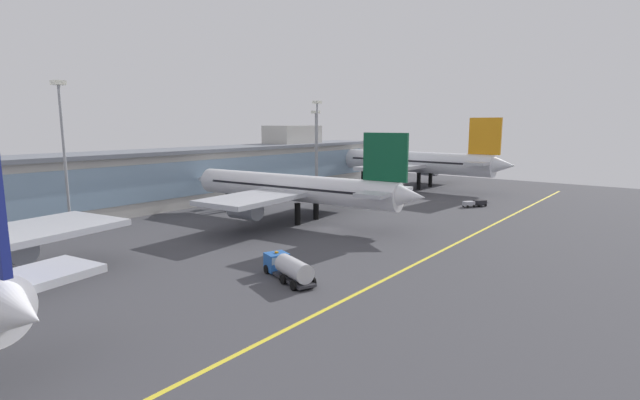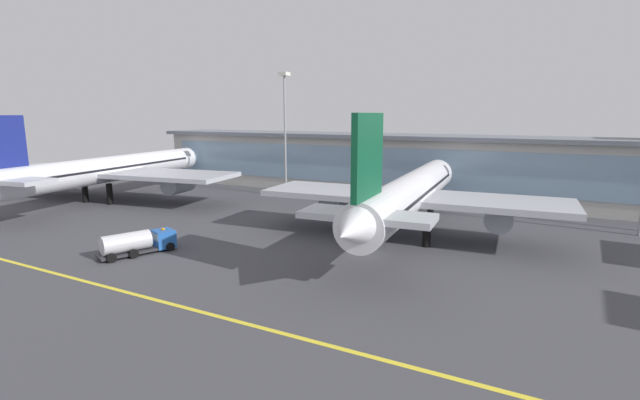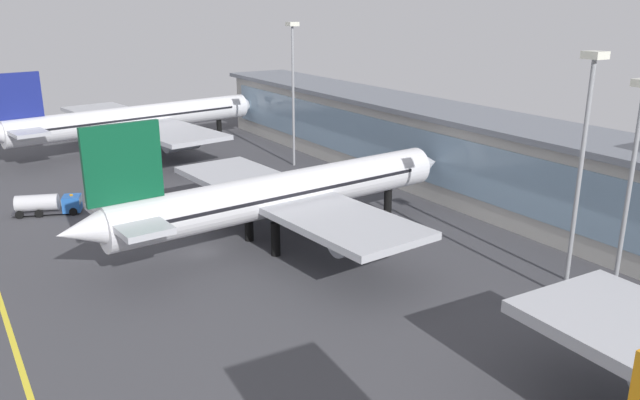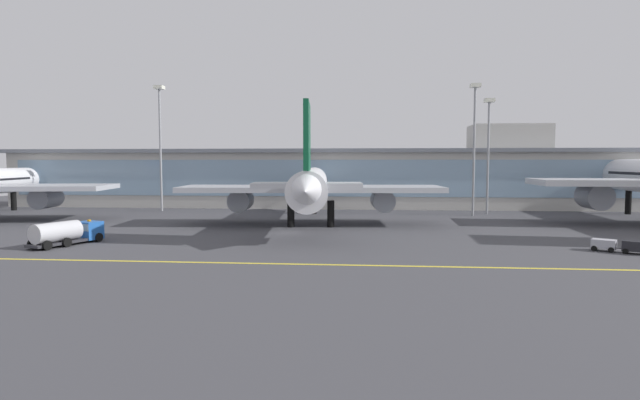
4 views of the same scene
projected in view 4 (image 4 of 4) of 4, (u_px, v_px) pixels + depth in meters
ground_plane at (290, 233)px, 72.05m from camera, size 192.86×192.86×0.00m
taxiway_centreline_stripe at (256, 263)px, 50.19m from camera, size 154.29×0.50×0.01m
terminal_building at (326, 176)px, 113.79m from camera, size 140.76×14.00×17.96m
airliner_near_right at (311, 186)px, 81.19m from camera, size 41.80×53.12×16.99m
fuel_tanker_truck at (69, 232)px, 61.57m from camera, size 5.58×9.32×2.90m
baggage_tug_near at (621, 245)px, 56.22m from camera, size 5.54×4.34×1.40m
apron_light_mast_west at (160, 130)px, 103.50m from camera, size 1.80×1.80×25.20m
apron_light_mast_centre at (488, 138)px, 97.38m from camera, size 1.80×1.80×21.89m
apron_light_mast_east at (474, 130)px, 94.52m from camera, size 1.80×1.80×24.24m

